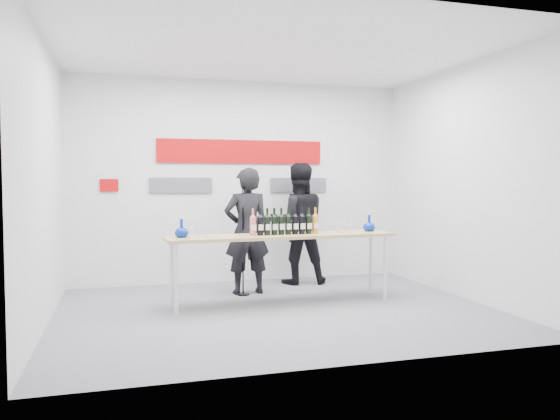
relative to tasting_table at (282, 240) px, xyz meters
The scene contains 12 objects.
ground 0.88m from the tasting_table, 114.64° to the right, with size 5.00×5.00×0.00m, color slate.
back_wall 1.81m from the tasting_table, 95.50° to the left, with size 5.00×0.04×3.00m, color silver.
signage 1.93m from the tasting_table, 97.54° to the left, with size 3.38×0.02×0.79m.
tasting_table is the anchor object (origin of this frame).
wine_bottles 0.23m from the tasting_table, 27.51° to the right, with size 0.89×0.12×0.33m.
decanter_left 1.24m from the tasting_table, behind, with size 0.16×0.16×0.21m, color navy, non-canonical shape.
decanter_right 1.24m from the tasting_table, ahead, with size 0.16×0.16×0.21m, color navy, non-canonical shape.
glasses_left 1.00m from the tasting_table, behind, with size 0.37×0.24×0.18m.
glasses_right 0.76m from the tasting_table, ahead, with size 0.37×0.24×0.18m.
presenter_left 0.76m from the tasting_table, 112.28° to the left, with size 0.62×0.40×1.69m, color black.
presenter_right 1.36m from the tasting_table, 63.81° to the left, with size 0.86×0.67×1.77m, color black.
mic_stand 0.79m from the tasting_table, 120.43° to the left, with size 0.17×0.17×1.45m.
Camera 1 is at (-1.72, -6.05, 1.50)m, focal length 35.00 mm.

